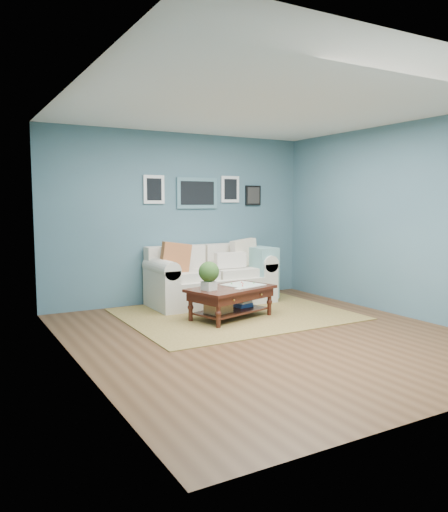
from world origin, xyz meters
TOP-DOWN VIEW (x-y plane):
  - room_shell at (0.01, 0.06)m, footprint 5.00×5.02m
  - area_rug at (0.23, 1.18)m, footprint 3.09×2.47m
  - loveseat at (0.37, 2.03)m, footprint 2.00×0.91m
  - coffee_table at (-0.01, 0.97)m, footprint 1.32×0.99m

SIDE VIEW (x-z plane):
  - area_rug at x=0.23m, z-range 0.00..0.01m
  - coffee_table at x=-0.01m, z-range -0.05..0.78m
  - loveseat at x=0.37m, z-range -0.10..0.93m
  - room_shell at x=0.01m, z-range 0.01..2.71m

